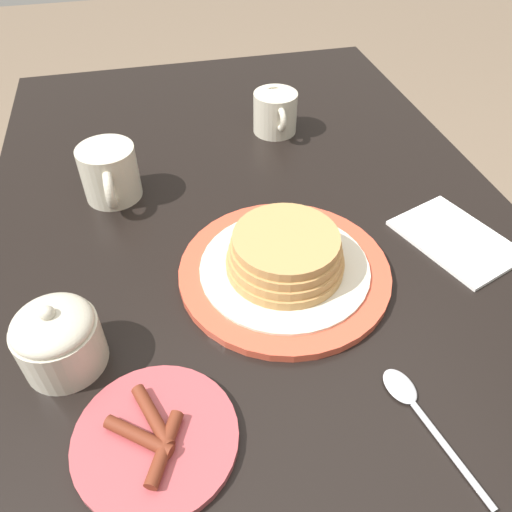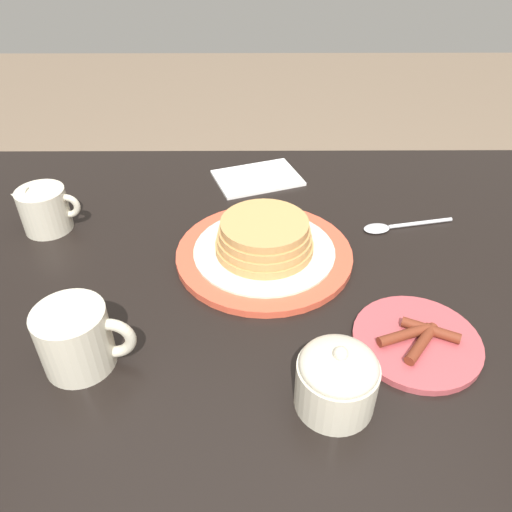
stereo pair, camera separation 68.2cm
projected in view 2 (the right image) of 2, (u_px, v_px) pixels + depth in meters
ground_plane at (261, 499)px, 1.27m from camera, size 8.00×8.00×0.00m
dining_table at (264, 318)px, 0.88m from camera, size 1.47×0.81×0.77m
pancake_plate at (262, 245)px, 0.79m from camera, size 0.28×0.28×0.07m
side_plate_bacon at (417, 341)px, 0.66m from camera, size 0.17×0.17×0.02m
coffee_mug at (77, 338)px, 0.61m from camera, size 0.12×0.09×0.09m
creamer_pitcher at (44, 209)px, 0.85m from camera, size 0.12×0.08×0.09m
sugar_bowl at (337, 379)px, 0.56m from camera, size 0.09×0.09×0.09m
napkin at (257, 178)px, 1.02m from camera, size 0.20×0.17×0.01m
spoon at (391, 227)px, 0.87m from camera, size 0.17×0.05×0.01m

